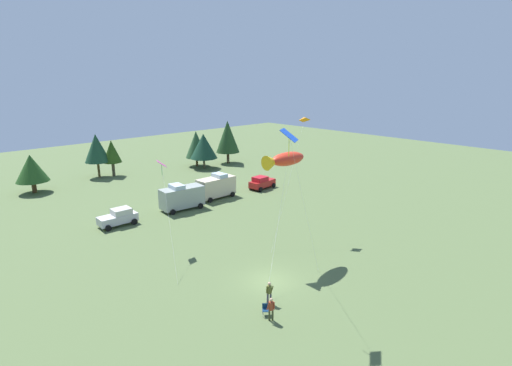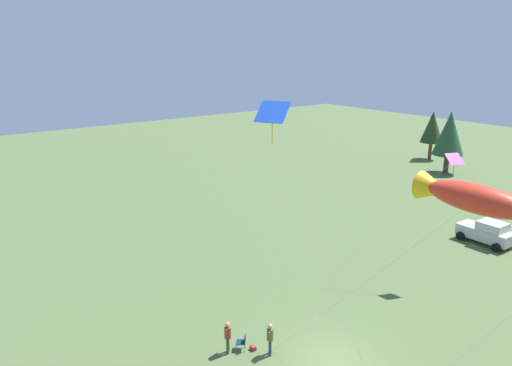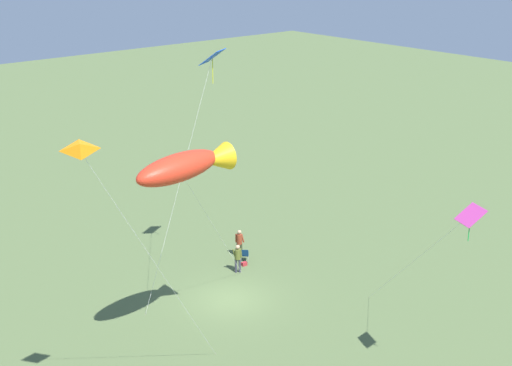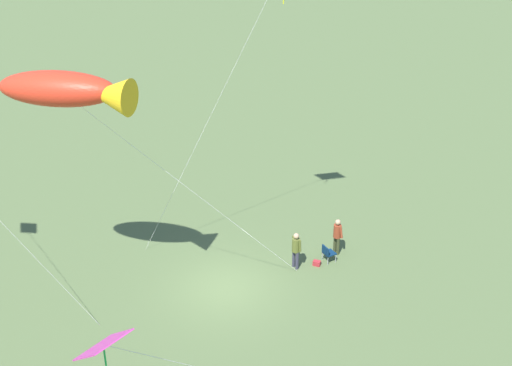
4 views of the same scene
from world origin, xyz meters
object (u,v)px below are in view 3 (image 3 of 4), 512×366
object	(u,v)px
person_spectator	(239,241)
kite_diamond_blue	(211,62)
person_kite_flyer	(238,256)
backpack_on_grass	(244,264)
kite_delta_orange	(81,151)
kite_large_fish	(187,166)
folding_chair	(245,254)
kite_diamond_rainbow	(467,219)

from	to	relation	value
person_spectator	kite_diamond_blue	size ratio (longest dim) A/B	0.13
person_kite_flyer	person_spectator	xyz separation A→B (m)	(-1.44, -1.62, 0.00)
backpack_on_grass	person_kite_flyer	bearing A→B (deg)	27.51
kite_delta_orange	person_kite_flyer	bearing A→B (deg)	-147.79
person_spectator	kite_delta_orange	bearing A→B (deg)	164.70
kite_large_fish	folding_chair	bearing A→B (deg)	-143.92
person_kite_flyer	kite_large_fish	distance (m)	11.74
kite_large_fish	kite_diamond_blue	size ratio (longest dim) A/B	0.76
kite_diamond_rainbow	folding_chair	bearing A→B (deg)	-94.99
folding_chair	person_spectator	xyz separation A→B (m)	(-0.23, -0.76, 0.53)
person_kite_flyer	kite_delta_orange	bearing A→B (deg)	156.42
kite_diamond_rainbow	kite_delta_orange	xyz separation A→B (m)	(13.25, -6.30, 3.98)
folding_chair	kite_diamond_blue	world-z (taller)	kite_diamond_blue
kite_diamond_rainbow	kite_delta_orange	size ratio (longest dim) A/B	0.69
kite_diamond_blue	kite_delta_orange	xyz separation A→B (m)	(12.32, 9.18, -0.35)
folding_chair	kite_delta_orange	world-z (taller)	kite_delta_orange
person_spectator	backpack_on_grass	distance (m)	1.60
person_kite_flyer	kite_large_fish	bearing A→B (deg)	160.48
person_kite_flyer	kite_diamond_rainbow	xyz separation A→B (m)	(0.15, 14.74, 6.97)
backpack_on_grass	kite_delta_orange	size ratio (longest dim) A/B	0.03
kite_diamond_blue	person_spectator	bearing A→B (deg)	-160.82
person_spectator	backpack_on_grass	bearing A→B (deg)	-166.48
person_kite_flyer	person_spectator	distance (m)	2.17
backpack_on_grass	kite_diamond_rainbow	world-z (taller)	kite_diamond_rainbow
kite_large_fish	person_kite_flyer	bearing A→B (deg)	-143.73
kite_diamond_rainbow	kite_diamond_blue	bearing A→B (deg)	-86.57
person_kite_flyer	kite_delta_orange	distance (m)	19.25
person_spectator	kite_diamond_blue	xyz separation A→B (m)	(2.52, 0.88, 11.30)
person_kite_flyer	person_spectator	bearing A→B (deg)	-7.58
person_spectator	kite_diamond_rainbow	distance (m)	17.85
kite_diamond_rainbow	kite_diamond_blue	size ratio (longest dim) A/B	0.66
person_spectator	folding_chair	bearing A→B (deg)	-156.21
folding_chair	kite_large_fish	xyz separation A→B (m)	(8.00, 5.83, 8.73)
kite_large_fish	kite_diamond_rainbow	bearing A→B (deg)	124.22
folding_chair	kite_delta_orange	bearing A→B (deg)	164.80
folding_chair	kite_diamond_blue	xyz separation A→B (m)	(2.29, 0.11, 11.83)
backpack_on_grass	kite_large_fish	bearing A→B (deg)	35.38
folding_chair	kite_large_fish	size ratio (longest dim) A/B	0.08
kite_large_fish	kite_diamond_rainbow	xyz separation A→B (m)	(-6.64, 9.76, -1.22)
kite_large_fish	kite_diamond_blue	xyz separation A→B (m)	(-5.71, -5.72, 3.11)
folding_chair	kite_large_fish	distance (m)	13.19
backpack_on_grass	kite_diamond_blue	distance (m)	12.36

